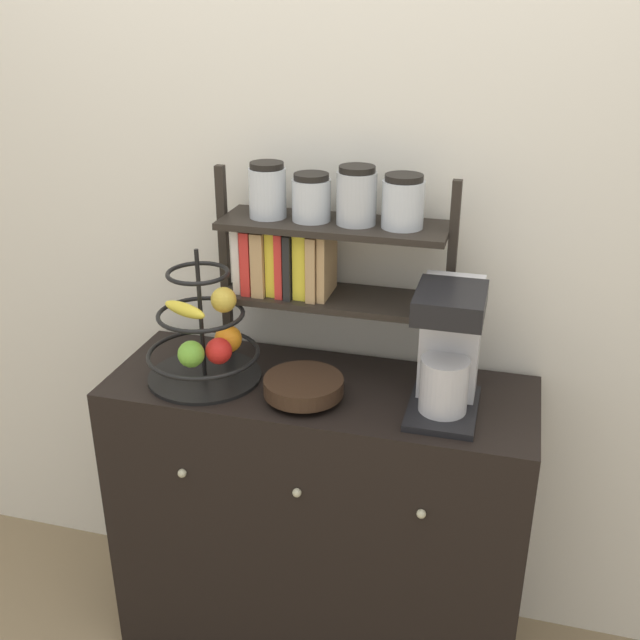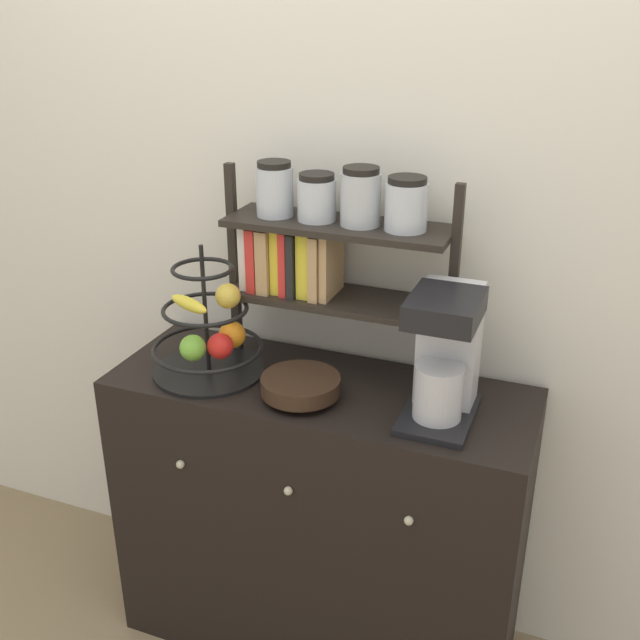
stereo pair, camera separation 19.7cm
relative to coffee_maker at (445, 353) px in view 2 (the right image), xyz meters
The scene contains 6 objects.
wall_back 0.50m from the coffee_maker, 140.89° to the left, with size 7.00×0.05×2.60m, color silver.
sideboard 0.71m from the coffee_maker, behind, with size 1.18×0.45×0.90m.
coffee_maker is the anchor object (origin of this frame).
fruit_stand 0.65m from the coffee_maker, behind, with size 0.32×0.32×0.38m.
wooden_bowl 0.39m from the coffee_maker, behind, with size 0.21×0.21×0.06m.
shelf_hutch 0.46m from the coffee_maker, 160.23° to the left, with size 0.66×0.20×0.58m.
Camera 2 is at (0.66, -1.46, 1.90)m, focal length 42.00 mm.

